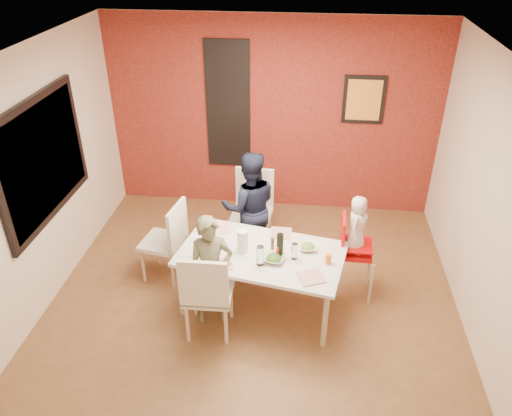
# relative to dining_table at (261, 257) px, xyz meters

# --- Properties ---
(ground) EXTENTS (4.50, 4.50, 0.00)m
(ground) POSITION_rel_dining_table_xyz_m (-0.09, 0.02, -0.64)
(ground) COLOR brown
(ground) RESTS_ON ground
(ceiling) EXTENTS (4.50, 4.50, 0.02)m
(ceiling) POSITION_rel_dining_table_xyz_m (-0.09, 0.02, 2.06)
(ceiling) COLOR white
(ceiling) RESTS_ON wall_back
(wall_back) EXTENTS (4.50, 0.02, 2.70)m
(wall_back) POSITION_rel_dining_table_xyz_m (-0.09, 2.27, 0.71)
(wall_back) COLOR beige
(wall_back) RESTS_ON ground
(wall_front) EXTENTS (4.50, 0.02, 2.70)m
(wall_front) POSITION_rel_dining_table_xyz_m (-0.09, -2.23, 0.71)
(wall_front) COLOR beige
(wall_front) RESTS_ON ground
(wall_left) EXTENTS (0.02, 4.50, 2.70)m
(wall_left) POSITION_rel_dining_table_xyz_m (-2.34, 0.02, 0.71)
(wall_left) COLOR beige
(wall_left) RESTS_ON ground
(wall_right) EXTENTS (0.02, 4.50, 2.70)m
(wall_right) POSITION_rel_dining_table_xyz_m (2.16, 0.02, 0.71)
(wall_right) COLOR beige
(wall_right) RESTS_ON ground
(brick_accent_wall) EXTENTS (4.50, 0.02, 2.70)m
(brick_accent_wall) POSITION_rel_dining_table_xyz_m (-0.09, 2.25, 0.71)
(brick_accent_wall) COLOR maroon
(brick_accent_wall) RESTS_ON ground
(picture_window_frame) EXTENTS (0.05, 1.70, 1.30)m
(picture_window_frame) POSITION_rel_dining_table_xyz_m (-2.31, 0.22, 0.91)
(picture_window_frame) COLOR black
(picture_window_frame) RESTS_ON wall_left
(picture_window_pane) EXTENTS (0.02, 1.55, 1.15)m
(picture_window_pane) POSITION_rel_dining_table_xyz_m (-2.30, 0.22, 0.91)
(picture_window_pane) COLOR black
(picture_window_pane) RESTS_ON wall_left
(glassblock_strip) EXTENTS (0.55, 0.03, 1.70)m
(glassblock_strip) POSITION_rel_dining_table_xyz_m (-0.69, 2.24, 0.86)
(glassblock_strip) COLOR silver
(glassblock_strip) RESTS_ON wall_back
(glassblock_surround) EXTENTS (0.60, 0.03, 1.76)m
(glassblock_surround) POSITION_rel_dining_table_xyz_m (-0.69, 2.23, 0.86)
(glassblock_surround) COLOR black
(glassblock_surround) RESTS_ON wall_back
(art_print_frame) EXTENTS (0.54, 0.03, 0.64)m
(art_print_frame) POSITION_rel_dining_table_xyz_m (1.11, 2.23, 1.01)
(art_print_frame) COLOR black
(art_print_frame) RESTS_ON wall_back
(art_print_canvas) EXTENTS (0.44, 0.01, 0.54)m
(art_print_canvas) POSITION_rel_dining_table_xyz_m (1.11, 2.22, 1.01)
(art_print_canvas) COLOR gold
(art_print_canvas) RESTS_ON wall_back
(dining_table) EXTENTS (1.84, 1.24, 0.70)m
(dining_table) POSITION_rel_dining_table_xyz_m (0.00, 0.00, 0.00)
(dining_table) COLOR silver
(dining_table) RESTS_ON ground
(chair_near) EXTENTS (0.49, 0.49, 1.02)m
(chair_near) POSITION_rel_dining_table_xyz_m (-0.48, -0.52, -0.07)
(chair_near) COLOR silver
(chair_near) RESTS_ON ground
(chair_far) EXTENTS (0.52, 0.52, 1.04)m
(chair_far) POSITION_rel_dining_table_xyz_m (-0.23, 1.15, -0.06)
(chair_far) COLOR white
(chair_far) RESTS_ON ground
(chair_left) EXTENTS (0.53, 0.53, 0.98)m
(chair_left) POSITION_rel_dining_table_xyz_m (-1.10, 0.39, -0.09)
(chair_left) COLOR silver
(chair_left) RESTS_ON ground
(high_chair) EXTENTS (0.42, 0.42, 0.97)m
(high_chair) POSITION_rel_dining_table_xyz_m (0.96, 0.36, -0.06)
(high_chair) COLOR red
(high_chair) RESTS_ON ground
(child_near) EXTENTS (0.52, 0.42, 1.25)m
(child_near) POSITION_rel_dining_table_xyz_m (-0.48, -0.27, -0.02)
(child_near) COLOR #606044
(child_near) RESTS_ON ground
(child_far) EXTENTS (0.79, 0.68, 1.42)m
(child_far) POSITION_rel_dining_table_xyz_m (-0.24, 0.90, 0.07)
(child_far) COLOR black
(child_far) RESTS_ON ground
(toddler) EXTENTS (0.30, 0.37, 0.66)m
(toddler) POSITION_rel_dining_table_xyz_m (0.99, 0.36, 0.26)
(toddler) COLOR beige
(toddler) RESTS_ON high_chair
(plate_near_left) EXTENTS (0.28, 0.28, 0.01)m
(plate_near_left) POSITION_rel_dining_table_xyz_m (-0.39, -0.25, 0.07)
(plate_near_left) COLOR white
(plate_near_left) RESTS_ON dining_table
(plate_far_mid) EXTENTS (0.24, 0.24, 0.01)m
(plate_far_mid) POSITION_rel_dining_table_xyz_m (0.18, 0.38, 0.07)
(plate_far_mid) COLOR silver
(plate_far_mid) RESTS_ON dining_table
(plate_near_right) EXTENTS (0.30, 0.30, 0.01)m
(plate_near_right) POSITION_rel_dining_table_xyz_m (0.52, -0.36, 0.07)
(plate_near_right) COLOR silver
(plate_near_right) RESTS_ON dining_table
(plate_far_left) EXTENTS (0.30, 0.30, 0.01)m
(plate_far_left) POSITION_rel_dining_table_xyz_m (-0.53, 0.41, 0.07)
(plate_far_left) COLOR white
(plate_far_left) RESTS_ON dining_table
(salad_bowl_a) EXTENTS (0.26, 0.26, 0.05)m
(salad_bowl_a) POSITION_rel_dining_table_xyz_m (0.14, -0.13, 0.09)
(salad_bowl_a) COLOR silver
(salad_bowl_a) RESTS_ON dining_table
(salad_bowl_b) EXTENTS (0.22, 0.22, 0.05)m
(salad_bowl_b) POSITION_rel_dining_table_xyz_m (0.48, 0.11, 0.09)
(salad_bowl_b) COLOR white
(salad_bowl_b) RESTS_ON dining_table
(wine_bottle) EXTENTS (0.07, 0.07, 0.27)m
(wine_bottle) POSITION_rel_dining_table_xyz_m (0.19, -0.04, 0.20)
(wine_bottle) COLOR black
(wine_bottle) RESTS_ON dining_table
(wine_glass_a) EXTENTS (0.08, 0.08, 0.22)m
(wine_glass_a) POSITION_rel_dining_table_xyz_m (0.01, -0.20, 0.17)
(wine_glass_a) COLOR silver
(wine_glass_a) RESTS_ON dining_table
(wine_glass_b) EXTENTS (0.06, 0.06, 0.18)m
(wine_glass_b) POSITION_rel_dining_table_xyz_m (0.34, -0.06, 0.15)
(wine_glass_b) COLOR silver
(wine_glass_b) RESTS_ON dining_table
(paper_towel_roll) EXTENTS (0.11, 0.11, 0.25)m
(paper_towel_roll) POSITION_rel_dining_table_xyz_m (-0.20, 0.01, 0.19)
(paper_towel_roll) COLOR white
(paper_towel_roll) RESTS_ON dining_table
(condiment_red) EXTENTS (0.03, 0.03, 0.13)m
(condiment_red) POSITION_rel_dining_table_xyz_m (0.18, -0.06, 0.13)
(condiment_red) COLOR red
(condiment_red) RESTS_ON dining_table
(condiment_green) EXTENTS (0.04, 0.04, 0.15)m
(condiment_green) POSITION_rel_dining_table_xyz_m (0.19, -0.01, 0.14)
(condiment_green) COLOR #376C24
(condiment_green) RESTS_ON dining_table
(condiment_brown) EXTENTS (0.04, 0.04, 0.16)m
(condiment_brown) POSITION_rel_dining_table_xyz_m (0.11, 0.06, 0.14)
(condiment_brown) COLOR brown
(condiment_brown) RESTS_ON dining_table
(sippy_cup) EXTENTS (0.06, 0.06, 0.11)m
(sippy_cup) POSITION_rel_dining_table_xyz_m (0.69, -0.10, 0.12)
(sippy_cup) COLOR orange
(sippy_cup) RESTS_ON dining_table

